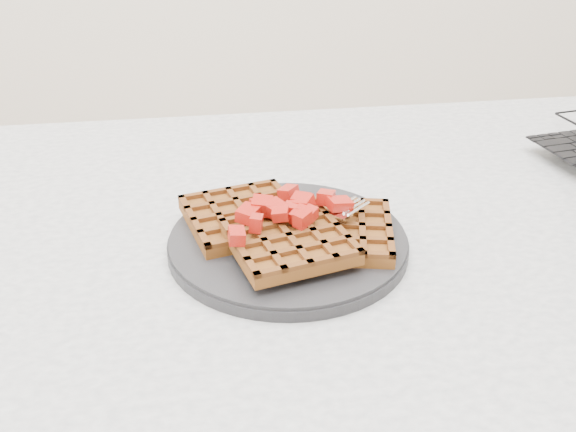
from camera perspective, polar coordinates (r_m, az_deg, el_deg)
The scene contains 5 objects.
table at distance 0.82m, azimuth 8.58°, elevation -7.87°, with size 1.20×0.80×0.75m.
plate at distance 0.70m, azimuth -0.00°, elevation -2.29°, with size 0.26×0.26×0.02m, color black.
waffles at distance 0.68m, azimuth 0.06°, elevation -1.08°, with size 0.24×0.22×0.03m.
strawberry_pile at distance 0.68m, azimuth 0.00°, elevation 1.04°, with size 0.15×0.15×0.02m, color #8D0400, non-canonical shape.
fork at distance 0.67m, azimuth 2.98°, elevation -2.31°, with size 0.02×0.18×0.02m, color silver, non-canonical shape.
Camera 1 is at (-0.21, -0.62, 1.12)m, focal length 40.00 mm.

